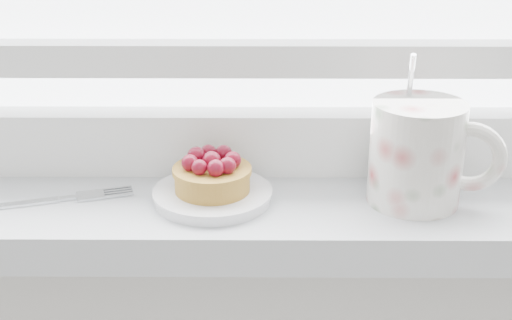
{
  "coord_description": "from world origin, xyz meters",
  "views": [
    {
      "loc": [
        -0.0,
        1.22,
        1.26
      ],
      "look_at": [
        -0.01,
        1.88,
        0.99
      ],
      "focal_mm": 50.0,
      "sensor_mm": 36.0,
      "label": 1
    }
  ],
  "objects_px": {
    "raspberry_tart": "(212,174)",
    "floral_mug": "(420,151)",
    "fork": "(43,201)",
    "saucer": "(213,195)"
  },
  "relations": [
    {
      "from": "fork",
      "to": "raspberry_tart",
      "type": "bearing_deg",
      "value": 2.17
    },
    {
      "from": "saucer",
      "to": "floral_mug",
      "type": "distance_m",
      "value": 0.22
    },
    {
      "from": "saucer",
      "to": "fork",
      "type": "bearing_deg",
      "value": -177.93
    },
    {
      "from": "raspberry_tart",
      "to": "fork",
      "type": "height_order",
      "value": "raspberry_tart"
    },
    {
      "from": "raspberry_tart",
      "to": "fork",
      "type": "bearing_deg",
      "value": -177.83
    },
    {
      "from": "saucer",
      "to": "floral_mug",
      "type": "bearing_deg",
      "value": -0.05
    },
    {
      "from": "raspberry_tart",
      "to": "floral_mug",
      "type": "xyz_separation_m",
      "value": [
        0.21,
        -0.0,
        0.03
      ]
    },
    {
      "from": "floral_mug",
      "to": "fork",
      "type": "distance_m",
      "value": 0.39
    },
    {
      "from": "saucer",
      "to": "raspberry_tart",
      "type": "xyz_separation_m",
      "value": [
        -0.0,
        0.0,
        0.02
      ]
    },
    {
      "from": "raspberry_tart",
      "to": "floral_mug",
      "type": "height_order",
      "value": "floral_mug"
    }
  ]
}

